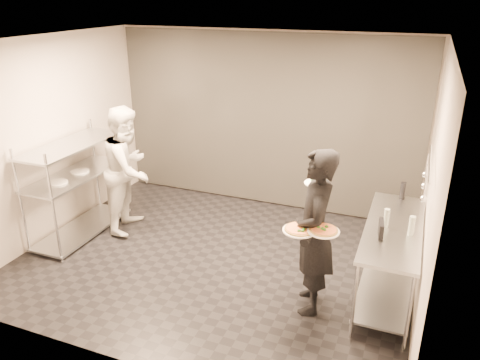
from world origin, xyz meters
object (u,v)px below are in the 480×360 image
at_px(pizza_plate_far, 323,230).
at_px(bottle_green, 386,218).
at_px(bottle_clear, 412,226).
at_px(waiter, 314,233).
at_px(chef, 129,169).
at_px(salad_plate, 316,181).
at_px(bottle_dark, 403,191).
at_px(pizza_plate_near, 299,229).
at_px(pass_rack, 77,184).
at_px(prep_counter, 391,250).
at_px(pos_monitor, 381,229).

bearing_deg(pizza_plate_far, bottle_green, 49.59).
relative_size(bottle_green, bottle_clear, 0.99).
bearing_deg(waiter, bottle_green, 107.59).
height_order(chef, salad_plate, chef).
bearing_deg(bottle_dark, pizza_plate_near, -121.23).
bearing_deg(pass_rack, bottle_green, -0.55).
bearing_deg(pizza_plate_near, prep_counter, 38.67).
relative_size(bottle_green, bottle_dark, 0.96).
height_order(pizza_plate_far, bottle_clear, bottle_clear).
xyz_separation_m(salad_plate, bottle_dark, (0.88, 1.00, -0.37)).
bearing_deg(waiter, prep_counter, 106.82).
relative_size(waiter, chef, 1.01).
bearing_deg(bottle_green, prep_counter, 25.76).
xyz_separation_m(waiter, salad_plate, (-0.07, 0.29, 0.47)).
relative_size(pass_rack, pizza_plate_far, 4.89).
distance_m(salad_plate, bottle_green, 0.87).
distance_m(pizza_plate_far, bottle_green, 0.86).
xyz_separation_m(chef, pizza_plate_near, (2.84, -1.14, 0.14)).
height_order(salad_plate, bottle_dark, salad_plate).
bearing_deg(pos_monitor, bottle_dark, 74.69).
bearing_deg(bottle_green, pizza_plate_near, -140.11).
height_order(bottle_green, bottle_clear, bottle_clear).
bearing_deg(chef, prep_counter, -106.52).
relative_size(pass_rack, salad_plate, 6.23).
bearing_deg(prep_counter, pizza_plate_far, -132.82).
xyz_separation_m(pizza_plate_far, bottle_dark, (0.67, 1.50, -0.06)).
xyz_separation_m(pass_rack, waiter, (3.55, -0.49, 0.16)).
relative_size(pass_rack, bottle_clear, 7.44).
distance_m(salad_plate, pos_monitor, 0.84).
distance_m(pass_rack, bottle_green, 4.25).
distance_m(prep_counter, bottle_green, 0.41).
height_order(pass_rack, pizza_plate_near, pass_rack).
bearing_deg(prep_counter, pos_monitor, -113.57).
height_order(pass_rack, bottle_dark, pass_rack).
height_order(pass_rack, waiter, waiter).
bearing_deg(pos_monitor, pizza_plate_far, -148.79).
relative_size(pizza_plate_near, pizza_plate_far, 1.05).
xyz_separation_m(pizza_plate_near, bottle_clear, (1.07, 0.58, -0.03)).
bearing_deg(pizza_plate_near, pizza_plate_far, 3.50).
bearing_deg(salad_plate, bottle_dark, 48.53).
height_order(waiter, pizza_plate_near, waiter).
height_order(pizza_plate_near, pos_monitor, pizza_plate_near).
distance_m(chef, pizza_plate_near, 3.06).
bearing_deg(salad_plate, prep_counter, 13.01).
bearing_deg(prep_counter, bottle_clear, -37.55).
bearing_deg(chef, bottle_green, -107.35).
height_order(prep_counter, chef, chef).
bearing_deg(pos_monitor, bottle_clear, 17.85).
distance_m(pizza_plate_near, bottle_green, 1.04).
height_order(prep_counter, pos_monitor, pos_monitor).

